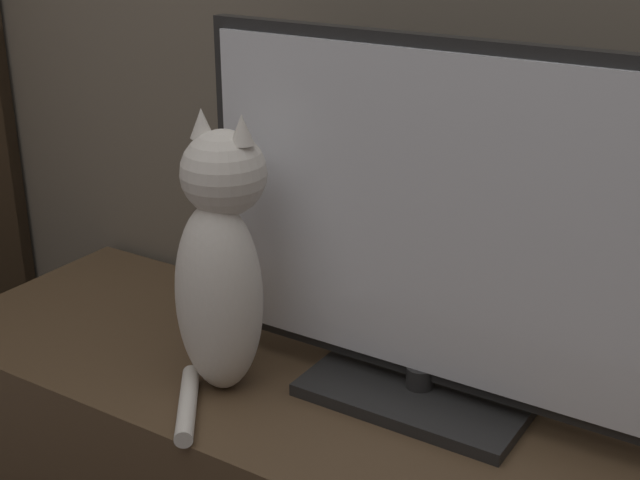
{
  "coord_description": "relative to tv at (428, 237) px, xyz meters",
  "views": [
    {
      "loc": [
        0.59,
        -0.11,
        1.2
      ],
      "look_at": [
        -0.06,
        0.92,
        0.7
      ],
      "focal_mm": 50.0,
      "sensor_mm": 36.0,
      "label": 1
    }
  ],
  "objects": [
    {
      "name": "cat",
      "position": [
        -0.28,
        -0.13,
        -0.06
      ],
      "size": [
        0.15,
        0.27,
        0.45
      ],
      "rotation": [
        0.0,
        0.0,
        0.04
      ],
      "color": "silver",
      "rests_on": "tv_stand"
    },
    {
      "name": "tv",
      "position": [
        0.0,
        0.0,
        0.0
      ],
      "size": [
        0.76,
        0.21,
        0.56
      ],
      "color": "black",
      "rests_on": "tv_stand"
    }
  ]
}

